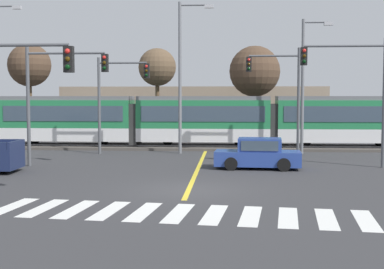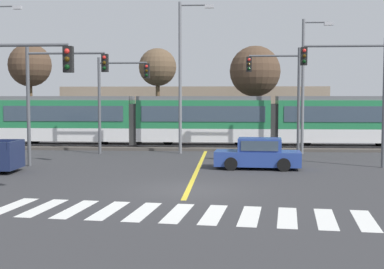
% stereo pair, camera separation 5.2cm
% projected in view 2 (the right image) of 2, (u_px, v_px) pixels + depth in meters
% --- Properties ---
extents(ground_plane, '(200.00, 200.00, 0.00)m').
position_uv_depth(ground_plane, '(188.00, 190.00, 20.36)').
color(ground_plane, '#333335').
extents(track_bed, '(120.00, 4.00, 0.18)m').
position_uv_depth(track_bed, '(207.00, 147.00, 36.97)').
color(track_bed, '#4C4742').
rests_on(track_bed, ground).
extents(rail_near, '(120.00, 0.08, 0.10)m').
position_uv_depth(rail_near, '(207.00, 146.00, 36.24)').
color(rail_near, '#939399').
rests_on(rail_near, track_bed).
extents(rail_far, '(120.00, 0.08, 0.10)m').
position_uv_depth(rail_far, '(207.00, 144.00, 37.67)').
color(rail_far, '#939399').
rests_on(rail_far, track_bed).
extents(light_rail_tram, '(28.00, 2.64, 3.43)m').
position_uv_depth(light_rail_tram, '(204.00, 119.00, 36.84)').
color(light_rail_tram, silver).
rests_on(light_rail_tram, track_bed).
extents(crosswalk_stripe_0, '(0.85, 2.84, 0.01)m').
position_uv_depth(crosswalk_stripe_0, '(11.00, 207.00, 17.27)').
color(crosswalk_stripe_0, silver).
rests_on(crosswalk_stripe_0, ground).
extents(crosswalk_stripe_1, '(0.85, 2.84, 0.01)m').
position_uv_depth(crosswalk_stripe_1, '(43.00, 208.00, 17.07)').
color(crosswalk_stripe_1, silver).
rests_on(crosswalk_stripe_1, ground).
extents(crosswalk_stripe_2, '(0.85, 2.84, 0.01)m').
position_uv_depth(crosswalk_stripe_2, '(76.00, 209.00, 16.88)').
color(crosswalk_stripe_2, silver).
rests_on(crosswalk_stripe_2, ground).
extents(crosswalk_stripe_3, '(0.85, 2.84, 0.01)m').
position_uv_depth(crosswalk_stripe_3, '(109.00, 210.00, 16.69)').
color(crosswalk_stripe_3, silver).
rests_on(crosswalk_stripe_3, ground).
extents(crosswalk_stripe_4, '(0.85, 2.84, 0.01)m').
position_uv_depth(crosswalk_stripe_4, '(143.00, 212.00, 16.49)').
color(crosswalk_stripe_4, silver).
rests_on(crosswalk_stripe_4, ground).
extents(crosswalk_stripe_5, '(0.85, 2.84, 0.01)m').
position_uv_depth(crosswalk_stripe_5, '(178.00, 213.00, 16.30)').
color(crosswalk_stripe_5, silver).
rests_on(crosswalk_stripe_5, ground).
extents(crosswalk_stripe_6, '(0.85, 2.84, 0.01)m').
position_uv_depth(crosswalk_stripe_6, '(213.00, 214.00, 16.10)').
color(crosswalk_stripe_6, silver).
rests_on(crosswalk_stripe_6, ground).
extents(crosswalk_stripe_7, '(0.85, 2.84, 0.01)m').
position_uv_depth(crosswalk_stripe_7, '(250.00, 216.00, 15.91)').
color(crosswalk_stripe_7, silver).
rests_on(crosswalk_stripe_7, ground).
extents(crosswalk_stripe_8, '(0.85, 2.84, 0.01)m').
position_uv_depth(crosswalk_stripe_8, '(287.00, 217.00, 15.72)').
color(crosswalk_stripe_8, silver).
rests_on(crosswalk_stripe_8, ground).
extents(crosswalk_stripe_9, '(0.85, 2.84, 0.01)m').
position_uv_depth(crosswalk_stripe_9, '(326.00, 219.00, 15.52)').
color(crosswalk_stripe_9, silver).
rests_on(crosswalk_stripe_9, ground).
extents(crosswalk_stripe_10, '(0.85, 2.84, 0.01)m').
position_uv_depth(crosswalk_stripe_10, '(365.00, 220.00, 15.33)').
color(crosswalk_stripe_10, silver).
rests_on(crosswalk_stripe_10, ground).
extents(lane_centre_line, '(0.20, 16.78, 0.01)m').
position_uv_depth(lane_centre_line, '(198.00, 168.00, 26.64)').
color(lane_centre_line, gold).
rests_on(lane_centre_line, ground).
extents(sedan_crossing, '(4.30, 2.13, 1.52)m').
position_uv_depth(sedan_crossing, '(258.00, 155.00, 26.42)').
color(sedan_crossing, '#284293').
rests_on(sedan_crossing, ground).
extents(traffic_light_near_left, '(3.75, 0.38, 5.77)m').
position_uv_depth(traffic_light_near_left, '(6.00, 89.00, 18.56)').
color(traffic_light_near_left, '#515459').
rests_on(traffic_light_near_left, ground).
extents(traffic_light_mid_right, '(4.25, 0.38, 6.46)m').
position_uv_depth(traffic_light_mid_right, '(356.00, 82.00, 26.66)').
color(traffic_light_mid_right, '#515459').
rests_on(traffic_light_mid_right, ground).
extents(traffic_light_far_left, '(3.25, 0.38, 6.00)m').
position_uv_depth(traffic_light_far_left, '(116.00, 90.00, 33.12)').
color(traffic_light_far_left, '#515459').
rests_on(traffic_light_far_left, ground).
extents(traffic_light_far_right, '(3.25, 0.38, 6.50)m').
position_uv_depth(traffic_light_far_right, '(282.00, 86.00, 32.16)').
color(traffic_light_far_right, '#515459').
rests_on(traffic_light_far_right, ground).
extents(traffic_light_mid_left, '(4.25, 0.38, 6.21)m').
position_uv_depth(traffic_light_mid_left, '(55.00, 86.00, 27.09)').
color(traffic_light_mid_left, '#515459').
rests_on(traffic_light_mid_left, ground).
extents(street_lamp_centre, '(2.19, 0.28, 9.42)m').
position_uv_depth(street_lamp_centre, '(183.00, 69.00, 33.27)').
color(street_lamp_centre, slate).
rests_on(street_lamp_centre, ground).
extents(street_lamp_east, '(1.91, 0.28, 8.35)m').
position_uv_depth(street_lamp_east, '(306.00, 78.00, 33.17)').
color(street_lamp_east, slate).
rests_on(street_lamp_east, ground).
extents(bare_tree_far_west, '(3.49, 3.49, 7.90)m').
position_uv_depth(bare_tree_far_west, '(30.00, 66.00, 43.44)').
color(bare_tree_far_west, brown).
rests_on(bare_tree_far_west, ground).
extents(bare_tree_west, '(2.96, 2.96, 7.38)m').
position_uv_depth(bare_tree_west, '(158.00, 68.00, 41.91)').
color(bare_tree_west, brown).
rests_on(bare_tree_west, ground).
extents(bare_tree_east, '(3.87, 3.87, 7.45)m').
position_uv_depth(bare_tree_east, '(255.00, 72.00, 40.73)').
color(bare_tree_east, brown).
rests_on(bare_tree_east, ground).
extents(building_backdrop_far, '(23.19, 6.00, 4.46)m').
position_uv_depth(building_backdrop_far, '(195.00, 112.00, 48.72)').
color(building_backdrop_far, gray).
rests_on(building_backdrop_far, ground).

